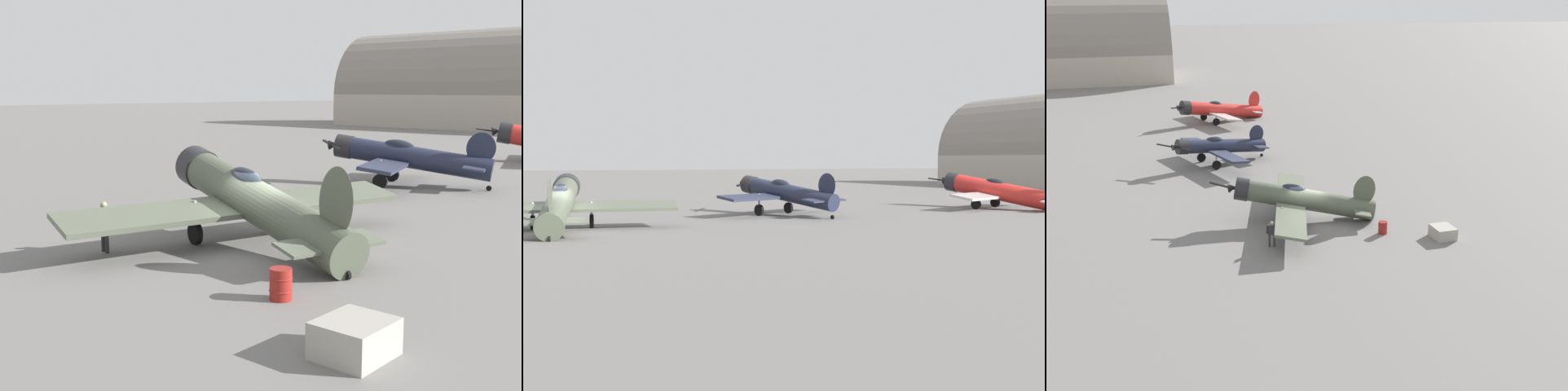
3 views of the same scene
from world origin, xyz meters
TOP-DOWN VIEW (x-y plane):
  - ground_plane at (0.00, 0.00)m, footprint 400.00×400.00m
  - airplane_foreground at (-0.06, -0.52)m, footprint 13.16×11.39m
  - airplane_mid_apron at (-15.28, -5.85)m, footprint 9.92×9.92m
  - ground_crew_mechanic at (4.31, -2.84)m, footprint 0.24×0.66m
  - equipment_crate at (4.41, 8.19)m, footprint 1.73×1.54m
  - fuel_drum at (3.15, 4.55)m, footprint 0.62×0.62m
  - distant_hangar at (-68.81, -33.08)m, footprint 22.98×41.76m

SIDE VIEW (x-z plane):
  - ground_plane at x=0.00m, z-range 0.00..0.00m
  - equipment_crate at x=4.41m, z-range 0.00..0.77m
  - fuel_drum at x=3.15m, z-range 0.00..0.83m
  - ground_crew_mechanic at x=4.31m, z-range 0.18..1.87m
  - airplane_foreground at x=-0.06m, z-range -0.12..3.21m
  - airplane_mid_apron at x=-15.28m, z-range 0.04..3.20m
  - distant_hangar at x=-68.81m, z-range -4.82..12.97m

